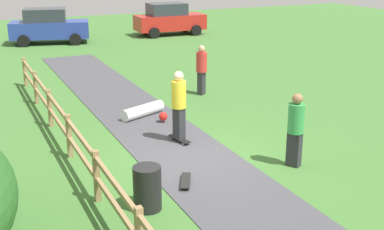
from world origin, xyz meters
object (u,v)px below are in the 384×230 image
object	(u,v)px
skater_riding	(179,103)
parked_car_blue	(49,26)
skateboard_loose	(186,181)
bystander_red	(202,68)
bystander_green	(296,126)
trash_bin	(147,188)
parked_car_red	(169,19)
skater_fallen	(144,111)

from	to	relation	value
skater_riding	parked_car_blue	xyz separation A→B (m)	(-0.30, 17.14, -0.14)
skateboard_loose	bystander_red	bearing A→B (deg)	61.12
bystander_green	parked_car_blue	bearing A→B (deg)	96.15
trash_bin	bystander_red	bearing A→B (deg)	56.68
parked_car_red	skater_fallen	bearing A→B (deg)	-115.43
parked_car_blue	skater_riding	bearing A→B (deg)	-88.99
skateboard_loose	parked_car_blue	distance (m)	19.59
skateboard_loose	parked_car_blue	world-z (taller)	parked_car_blue
trash_bin	parked_car_red	xyz separation A→B (m)	(8.95, 20.24, 0.51)
skater_fallen	parked_car_red	bearing A→B (deg)	64.57
parked_car_blue	bystander_green	bearing A→B (deg)	-83.85
skateboard_loose	parked_car_red	xyz separation A→B (m)	(7.81, 19.55, 0.87)
skateboard_loose	bystander_red	xyz separation A→B (m)	(3.57, 6.47, 0.89)
bystander_red	parked_car_red	xyz separation A→B (m)	(4.24, 13.09, -0.02)
skater_riding	bystander_green	xyz separation A→B (m)	(1.82, -2.59, -0.11)
bystander_green	trash_bin	bearing A→B (deg)	-172.23
parked_car_blue	bystander_red	bearing A→B (deg)	-77.30
skater_riding	parked_car_red	size ratio (longest dim) A/B	0.45
trash_bin	skater_riding	world-z (taller)	skater_riding
bystander_red	parked_car_blue	bearing A→B (deg)	102.70
parked_car_red	parked_car_blue	bearing A→B (deg)	179.91
parked_car_blue	parked_car_red	distance (m)	7.20
trash_bin	skateboard_loose	xyz separation A→B (m)	(1.14, 0.69, -0.36)
trash_bin	parked_car_blue	xyz separation A→B (m)	(1.75, 20.25, 0.51)
trash_bin	skater_fallen	xyz separation A→B (m)	(1.95, 5.53, -0.25)
skateboard_loose	parked_car_red	size ratio (longest dim) A/B	0.19
skater_riding	parked_car_red	xyz separation A→B (m)	(6.90, 17.12, -0.14)
skateboard_loose	bystander_red	world-z (taller)	bystander_red
skater_riding	bystander_red	size ratio (longest dim) A/B	1.09
skater_fallen	bystander_green	distance (m)	5.41
trash_bin	skater_fallen	world-z (taller)	trash_bin
bystander_green	parked_car_red	xyz separation A→B (m)	(5.07, 19.71, -0.03)
skateboard_loose	bystander_green	distance (m)	2.89
bystander_green	bystander_red	size ratio (longest dim) A/B	1.01
skater_fallen	parked_car_blue	bearing A→B (deg)	90.77
parked_car_red	bystander_red	bearing A→B (deg)	-107.97
skateboard_loose	bystander_green	xyz separation A→B (m)	(2.74, -0.16, 0.90)
skateboard_loose	parked_car_blue	bearing A→B (deg)	88.20
skateboard_loose	bystander_green	size ratio (longest dim) A/B	0.45
bystander_green	parked_car_blue	size ratio (longest dim) A/B	0.40
bystander_green	bystander_red	bearing A→B (deg)	82.89
skater_riding	skateboard_loose	bearing A→B (deg)	-110.67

